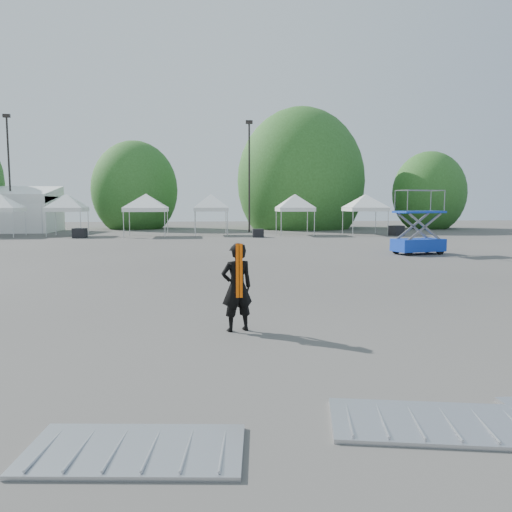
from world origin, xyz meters
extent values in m
plane|color=#474442|center=(0.00, 0.00, 0.00)|extent=(120.00, 120.00, 0.00)
cylinder|color=black|center=(-18.00, 34.00, 5.00)|extent=(0.16, 0.16, 10.00)
cube|color=black|center=(-18.00, 34.00, 10.15)|extent=(0.60, 0.25, 0.30)
cylinder|color=black|center=(3.00, 32.00, 4.75)|extent=(0.16, 0.16, 9.50)
cube|color=black|center=(3.00, 32.00, 9.65)|extent=(0.60, 0.25, 0.30)
cylinder|color=#382314|center=(-8.00, 40.00, 1.14)|extent=(0.36, 0.36, 2.27)
ellipsoid|color=#2A571D|center=(-8.00, 40.00, 3.94)|extent=(4.16, 4.16, 4.78)
cylinder|color=#382314|center=(9.00, 39.00, 1.40)|extent=(0.36, 0.36, 2.80)
ellipsoid|color=#2A571D|center=(9.00, 39.00, 4.85)|extent=(5.12, 5.12, 5.89)
cylinder|color=#382314|center=(22.00, 37.00, 1.05)|extent=(0.36, 0.36, 2.10)
ellipsoid|color=#2A571D|center=(22.00, 37.00, 3.64)|extent=(3.84, 3.84, 4.42)
cylinder|color=silver|center=(-15.34, 26.87, 1.00)|extent=(0.06, 0.06, 2.00)
cylinder|color=silver|center=(-15.34, 29.58, 1.00)|extent=(0.06, 0.06, 2.00)
cube|color=white|center=(-16.69, 28.22, 2.08)|extent=(2.91, 2.91, 0.30)
pyramid|color=white|center=(-16.69, 28.22, 3.33)|extent=(4.12, 4.12, 1.10)
cylinder|color=silver|center=(-13.07, 27.25, 1.00)|extent=(0.06, 0.06, 2.00)
cylinder|color=silver|center=(-10.49, 27.25, 1.00)|extent=(0.06, 0.06, 2.00)
cylinder|color=silver|center=(-13.07, 29.83, 1.00)|extent=(0.06, 0.06, 2.00)
cylinder|color=silver|center=(-10.49, 29.83, 1.00)|extent=(0.06, 0.06, 2.00)
cube|color=white|center=(-11.78, 28.54, 2.08)|extent=(2.78, 2.78, 0.30)
pyramid|color=white|center=(-11.78, 28.54, 3.33)|extent=(3.94, 3.94, 1.10)
cylinder|color=silver|center=(-7.06, 25.98, 1.00)|extent=(0.06, 0.06, 2.00)
cylinder|color=silver|center=(-4.00, 25.98, 1.00)|extent=(0.06, 0.06, 2.00)
cylinder|color=silver|center=(-7.06, 29.05, 1.00)|extent=(0.06, 0.06, 2.00)
cylinder|color=silver|center=(-4.00, 29.05, 1.00)|extent=(0.06, 0.06, 2.00)
cube|color=white|center=(-5.53, 27.51, 2.08)|extent=(3.26, 3.26, 0.30)
pyramid|color=white|center=(-5.53, 27.51, 3.33)|extent=(4.61, 4.61, 1.10)
cylinder|color=silver|center=(-1.75, 27.44, 1.00)|extent=(0.06, 0.06, 2.00)
cylinder|color=silver|center=(0.82, 27.44, 1.00)|extent=(0.06, 0.06, 2.00)
cylinder|color=silver|center=(-1.75, 30.01, 1.00)|extent=(0.06, 0.06, 2.00)
cylinder|color=silver|center=(0.82, 30.01, 1.00)|extent=(0.06, 0.06, 2.00)
cube|color=white|center=(-0.47, 28.72, 2.08)|extent=(2.78, 2.78, 0.30)
pyramid|color=white|center=(-0.47, 28.72, 3.33)|extent=(3.93, 3.93, 1.10)
cylinder|color=silver|center=(5.01, 26.49, 1.00)|extent=(0.06, 0.06, 2.00)
cylinder|color=silver|center=(7.68, 26.49, 1.00)|extent=(0.06, 0.06, 2.00)
cylinder|color=silver|center=(5.01, 29.16, 1.00)|extent=(0.06, 0.06, 2.00)
cylinder|color=silver|center=(7.68, 29.16, 1.00)|extent=(0.06, 0.06, 2.00)
cube|color=white|center=(6.34, 27.82, 2.08)|extent=(2.87, 2.87, 0.30)
pyramid|color=white|center=(6.34, 27.82, 3.33)|extent=(4.06, 4.06, 1.10)
cylinder|color=silver|center=(10.81, 26.50, 1.00)|extent=(0.06, 0.06, 2.00)
cylinder|color=silver|center=(13.73, 26.50, 1.00)|extent=(0.06, 0.06, 2.00)
cylinder|color=silver|center=(10.81, 29.42, 1.00)|extent=(0.06, 0.06, 2.00)
cylinder|color=silver|center=(13.73, 29.42, 1.00)|extent=(0.06, 0.06, 2.00)
cube|color=white|center=(12.27, 27.96, 2.08)|extent=(3.12, 3.12, 0.30)
pyramid|color=white|center=(12.27, 27.96, 3.33)|extent=(4.41, 4.41, 1.10)
imported|color=black|center=(-0.47, -2.54, 0.89)|extent=(0.74, 0.59, 1.78)
cube|color=#FF5A05|center=(-0.47, -2.72, 1.24)|extent=(0.14, 0.02, 1.07)
cube|color=#0D36AF|center=(9.71, 11.78, 0.47)|extent=(2.72, 1.79, 0.63)
cube|color=#0D36AF|center=(9.71, 11.78, 2.14)|extent=(2.61, 1.71, 0.10)
cylinder|color=black|center=(8.91, 11.06, 0.19)|extent=(0.40, 0.24, 0.38)
cylinder|color=black|center=(10.74, 11.49, 0.19)|extent=(0.40, 0.24, 0.38)
cylinder|color=black|center=(8.67, 12.08, 0.19)|extent=(0.40, 0.24, 0.38)
cylinder|color=black|center=(10.50, 12.50, 0.19)|extent=(0.40, 0.24, 0.38)
cube|color=#ACAFB5|center=(-1.85, -7.35, 0.03)|extent=(2.34, 1.36, 0.05)
cube|color=#ACAFB5|center=(1.48, -7.07, 0.03)|extent=(2.49, 1.60, 0.05)
cube|color=black|center=(-10.28, 25.98, 0.36)|extent=(1.01, 0.83, 0.73)
cube|color=black|center=(3.05, 25.34, 0.32)|extent=(0.83, 0.65, 0.64)
cube|color=black|center=(14.35, 26.25, 0.40)|extent=(1.27, 1.15, 0.80)
camera|label=1|loc=(-1.13, -12.35, 2.55)|focal=35.00mm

